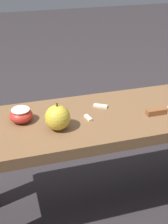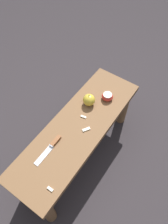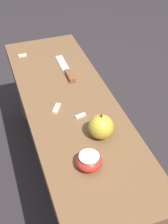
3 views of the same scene
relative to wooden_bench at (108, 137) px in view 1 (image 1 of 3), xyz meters
The scene contains 7 objects.
ground_plane 0.32m from the wooden_bench, ahead, with size 8.00×8.00×0.00m, color #2D282B.
wooden_bench is the anchor object (origin of this frame).
knife 0.23m from the wooden_bench, 166.29° to the left, with size 0.22×0.03×0.02m.
apple_whole 0.25m from the wooden_bench, 12.77° to the left, with size 0.08×0.08×0.09m.
apple_cut 0.33m from the wooden_bench, ahead, with size 0.08×0.08×0.05m.
apple_slice_near_knife 0.13m from the wooden_bench, ahead, with size 0.02×0.04×0.01m.
apple_slice_center 0.12m from the wooden_bench, 75.87° to the right, with size 0.05×0.04×0.01m.
Camera 1 is at (0.36, 0.90, 0.97)m, focal length 50.00 mm.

